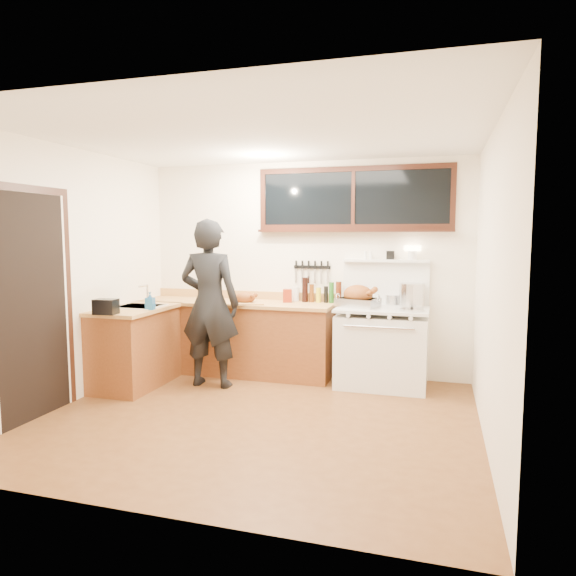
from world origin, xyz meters
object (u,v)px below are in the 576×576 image
(vintage_stove, at_px, (382,345))
(roast_turkey, at_px, (358,298))
(cutting_board, at_px, (245,299))
(man, at_px, (210,304))

(vintage_stove, height_order, roast_turkey, vintage_stove)
(cutting_board, bearing_deg, man, -123.36)
(vintage_stove, distance_m, cutting_board, 1.68)
(roast_turkey, bearing_deg, cutting_board, -174.47)
(cutting_board, height_order, roast_turkey, roast_turkey)
(man, distance_m, roast_turkey, 1.69)
(man, xyz_separation_m, roast_turkey, (1.60, 0.54, 0.06))
(vintage_stove, bearing_deg, roast_turkey, -177.61)
(cutting_board, distance_m, roast_turkey, 1.33)
(man, height_order, cutting_board, man)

